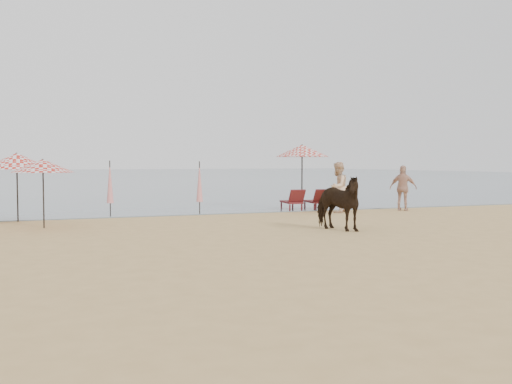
{
  "coord_description": "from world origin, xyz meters",
  "views": [
    {
      "loc": [
        -5.92,
        -10.53,
        1.97
      ],
      "look_at": [
        0.0,
        5.0,
        1.1
      ],
      "focal_mm": 40.0,
      "sensor_mm": 36.0,
      "label": 1
    }
  ],
  "objects_px": {
    "lounger_cluster_right": "(305,200)",
    "umbrella_open_left_b": "(17,160)",
    "umbrella_open_left_a": "(43,166)",
    "umbrella_open_right": "(302,151)",
    "umbrella_closed_left": "(110,182)",
    "umbrella_closed_right": "(200,182)",
    "beachgoer_right_a": "(338,187)",
    "cow": "(337,203)",
    "beachgoer_right_b": "(403,188)"
  },
  "relations": [
    {
      "from": "lounger_cluster_right",
      "to": "umbrella_open_left_b",
      "type": "relative_size",
      "value": 0.77
    },
    {
      "from": "umbrella_open_left_a",
      "to": "umbrella_open_right",
      "type": "bearing_deg",
      "value": -3.29
    },
    {
      "from": "lounger_cluster_right",
      "to": "umbrella_open_left_a",
      "type": "height_order",
      "value": "umbrella_open_left_a"
    },
    {
      "from": "umbrella_open_left_b",
      "to": "umbrella_closed_left",
      "type": "distance_m",
      "value": 3.25
    },
    {
      "from": "umbrella_open_right",
      "to": "umbrella_closed_right",
      "type": "height_order",
      "value": "umbrella_open_right"
    },
    {
      "from": "umbrella_closed_right",
      "to": "beachgoer_right_a",
      "type": "xyz_separation_m",
      "value": [
        5.32,
        -0.97,
        -0.24
      ]
    },
    {
      "from": "umbrella_open_right",
      "to": "cow",
      "type": "xyz_separation_m",
      "value": [
        -2.14,
        -6.81,
        -1.64
      ]
    },
    {
      "from": "umbrella_open_left_a",
      "to": "umbrella_closed_left",
      "type": "relative_size",
      "value": 1.02
    },
    {
      "from": "umbrella_open_left_b",
      "to": "umbrella_open_left_a",
      "type": "bearing_deg",
      "value": -63.53
    },
    {
      "from": "umbrella_open_left_b",
      "to": "umbrella_open_right",
      "type": "bearing_deg",
      "value": 12.21
    },
    {
      "from": "umbrella_open_right",
      "to": "umbrella_closed_left",
      "type": "height_order",
      "value": "umbrella_open_right"
    },
    {
      "from": "umbrella_closed_left",
      "to": "beachgoer_right_a",
      "type": "bearing_deg",
      "value": -9.53
    },
    {
      "from": "umbrella_open_left_b",
      "to": "beachgoer_right_a",
      "type": "height_order",
      "value": "umbrella_open_left_b"
    },
    {
      "from": "umbrella_closed_right",
      "to": "umbrella_open_left_a",
      "type": "bearing_deg",
      "value": -155.52
    },
    {
      "from": "umbrella_open_left_a",
      "to": "umbrella_closed_right",
      "type": "bearing_deg",
      "value": 3.45
    },
    {
      "from": "umbrella_open_right",
      "to": "beachgoer_right_a",
      "type": "xyz_separation_m",
      "value": [
        0.75,
        -1.69,
        -1.45
      ]
    },
    {
      "from": "lounger_cluster_right",
      "to": "beachgoer_right_a",
      "type": "xyz_separation_m",
      "value": [
        0.73,
        -1.42,
        0.58
      ]
    },
    {
      "from": "lounger_cluster_right",
      "to": "beachgoer_right_b",
      "type": "height_order",
      "value": "beachgoer_right_b"
    },
    {
      "from": "lounger_cluster_right",
      "to": "umbrella_open_left_b",
      "type": "xyz_separation_m",
      "value": [
        -10.86,
        -0.68,
        1.63
      ]
    },
    {
      "from": "umbrella_closed_left",
      "to": "umbrella_open_left_b",
      "type": "bearing_deg",
      "value": -167.21
    },
    {
      "from": "umbrella_open_left_b",
      "to": "cow",
      "type": "xyz_separation_m",
      "value": [
        8.71,
        -5.86,
        -1.25
      ]
    },
    {
      "from": "cow",
      "to": "beachgoer_right_a",
      "type": "distance_m",
      "value": 5.88
    },
    {
      "from": "umbrella_closed_right",
      "to": "cow",
      "type": "distance_m",
      "value": 6.57
    },
    {
      "from": "umbrella_open_left_a",
      "to": "beachgoer_right_b",
      "type": "relative_size",
      "value": 1.12
    },
    {
      "from": "umbrella_open_left_b",
      "to": "cow",
      "type": "distance_m",
      "value": 10.57
    },
    {
      "from": "cow",
      "to": "umbrella_open_left_a",
      "type": "bearing_deg",
      "value": 137.32
    },
    {
      "from": "umbrella_open_left_a",
      "to": "cow",
      "type": "relative_size",
      "value": 1.1
    },
    {
      "from": "lounger_cluster_right",
      "to": "umbrella_closed_left",
      "type": "relative_size",
      "value": 0.9
    },
    {
      "from": "umbrella_closed_right",
      "to": "cow",
      "type": "xyz_separation_m",
      "value": [
        2.43,
        -6.09,
        -0.44
      ]
    },
    {
      "from": "umbrella_closed_left",
      "to": "cow",
      "type": "height_order",
      "value": "umbrella_closed_left"
    },
    {
      "from": "beachgoer_right_a",
      "to": "beachgoer_right_b",
      "type": "distance_m",
      "value": 2.93
    },
    {
      "from": "umbrella_closed_left",
      "to": "beachgoer_right_a",
      "type": "distance_m",
      "value": 8.65
    },
    {
      "from": "umbrella_closed_right",
      "to": "umbrella_open_left_b",
      "type": "bearing_deg",
      "value": -177.86
    },
    {
      "from": "umbrella_closed_left",
      "to": "umbrella_closed_right",
      "type": "distance_m",
      "value": 3.24
    },
    {
      "from": "lounger_cluster_right",
      "to": "cow",
      "type": "relative_size",
      "value": 0.97
    },
    {
      "from": "umbrella_closed_left",
      "to": "umbrella_open_right",
      "type": "bearing_deg",
      "value": 1.88
    },
    {
      "from": "umbrella_closed_left",
      "to": "beachgoer_right_b",
      "type": "bearing_deg",
      "value": -7.84
    },
    {
      "from": "beachgoer_right_a",
      "to": "umbrella_closed_left",
      "type": "bearing_deg",
      "value": -45.48
    },
    {
      "from": "umbrella_closed_right",
      "to": "lounger_cluster_right",
      "type": "bearing_deg",
      "value": 5.6
    },
    {
      "from": "umbrella_open_left_a",
      "to": "beachgoer_right_a",
      "type": "height_order",
      "value": "umbrella_open_left_a"
    },
    {
      "from": "umbrella_closed_right",
      "to": "beachgoer_right_b",
      "type": "height_order",
      "value": "umbrella_closed_right"
    },
    {
      "from": "umbrella_open_left_a",
      "to": "umbrella_closed_left",
      "type": "xyz_separation_m",
      "value": [
        2.28,
        2.96,
        -0.61
      ]
    },
    {
      "from": "umbrella_open_right",
      "to": "cow",
      "type": "relative_size",
      "value": 1.44
    },
    {
      "from": "umbrella_open_right",
      "to": "cow",
      "type": "distance_m",
      "value": 7.32
    },
    {
      "from": "lounger_cluster_right",
      "to": "umbrella_closed_right",
      "type": "relative_size",
      "value": 0.91
    },
    {
      "from": "beachgoer_right_b",
      "to": "lounger_cluster_right",
      "type": "bearing_deg",
      "value": 20.75
    },
    {
      "from": "umbrella_open_left_a",
      "to": "umbrella_closed_left",
      "type": "bearing_deg",
      "value": 31.4
    },
    {
      "from": "cow",
      "to": "umbrella_open_left_b",
      "type": "bearing_deg",
      "value": 127.81
    },
    {
      "from": "umbrella_open_left_b",
      "to": "umbrella_closed_right",
      "type": "distance_m",
      "value": 6.33
    },
    {
      "from": "beachgoer_right_a",
      "to": "beachgoer_right_b",
      "type": "height_order",
      "value": "beachgoer_right_a"
    }
  ]
}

